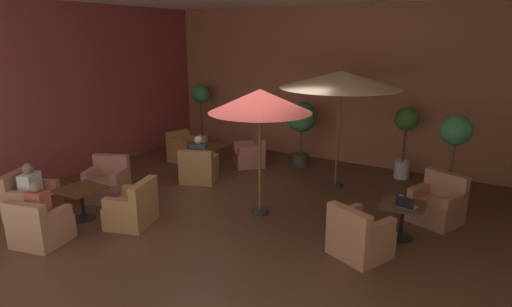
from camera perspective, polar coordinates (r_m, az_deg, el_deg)
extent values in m
cube|color=#533221|center=(8.55, -1.51, -7.70)|extent=(9.98, 8.69, 0.02)
cube|color=#A96343|center=(11.78, 9.83, 9.12)|extent=(9.98, 0.08, 4.17)
cube|color=brown|center=(11.38, -23.37, 7.86)|extent=(0.08, 8.69, 4.17)
cylinder|color=black|center=(7.85, 18.93, -10.63)|extent=(0.43, 0.43, 0.02)
cylinder|color=black|center=(7.74, 19.12, -8.76)|extent=(0.07, 0.07, 0.59)
cube|color=#503923|center=(7.62, 19.32, -6.62)|extent=(0.75, 0.75, 0.03)
cube|color=#AB6D4D|center=(8.59, 23.08, -7.18)|extent=(1.04, 1.00, 0.45)
cube|color=#AB6D4D|center=(8.68, 24.39, -3.85)|extent=(0.82, 0.46, 0.47)
cube|color=#AB6D4D|center=(8.30, 25.18, -5.85)|extent=(0.35, 0.59, 0.19)
cube|color=#AB6D4D|center=(8.61, 21.23, -4.66)|extent=(0.35, 0.59, 0.19)
cube|color=#B6714E|center=(7.00, 13.94, -11.57)|extent=(1.03, 1.01, 0.45)
cube|color=#B6714E|center=(6.61, 12.49, -9.01)|extent=(0.79, 0.47, 0.41)
cube|color=#B6714E|center=(7.08, 12.30, -8.06)|extent=(0.35, 0.59, 0.24)
cube|color=#B6714E|center=(6.70, 16.56, -9.80)|extent=(0.35, 0.59, 0.24)
cylinder|color=black|center=(8.78, -22.26, -8.11)|extent=(0.43, 0.43, 0.02)
cylinder|color=black|center=(8.68, -22.45, -6.41)|extent=(0.07, 0.07, 0.59)
cube|color=#4E2F17|center=(8.57, -22.66, -4.48)|extent=(0.78, 0.78, 0.03)
cube|color=#AB6F50|center=(8.04, -27.00, -9.34)|extent=(0.91, 0.90, 0.43)
cube|color=#AB6F50|center=(7.70, -28.87, -7.34)|extent=(0.77, 0.33, 0.39)
cube|color=#AB6F50|center=(8.16, -28.61, -6.85)|extent=(0.27, 0.60, 0.19)
cube|color=#AB6F50|center=(7.74, -25.43, -7.59)|extent=(0.27, 0.60, 0.19)
cube|color=#AA6F43|center=(8.18, -16.57, -7.80)|extent=(0.93, 0.99, 0.42)
cube|color=#AA6F43|center=(7.89, -15.03, -5.20)|extent=(0.40, 0.83, 0.43)
cube|color=#AA6F43|center=(7.82, -18.21, -6.58)|extent=(0.58, 0.31, 0.20)
cube|color=#AA6F43|center=(8.35, -15.84, -4.95)|extent=(0.58, 0.31, 0.20)
cube|color=#A66754|center=(9.53, -19.50, -4.60)|extent=(1.00, 0.99, 0.45)
cube|color=#A66754|center=(9.64, -19.00, -1.47)|extent=(0.77, 0.46, 0.46)
cube|color=#A66754|center=(9.25, -18.04, -2.85)|extent=(0.36, 0.59, 0.23)
cube|color=#A66754|center=(9.53, -21.49, -2.64)|extent=(0.36, 0.59, 0.23)
cube|color=#AF6F50|center=(9.22, -27.95, -6.24)|extent=(1.05, 1.05, 0.45)
cube|color=#AF6F50|center=(9.26, -29.88, -3.54)|extent=(0.49, 0.79, 0.43)
cube|color=#AF6F50|center=(9.35, -26.88, -3.75)|extent=(0.62, 0.38, 0.18)
cube|color=#AF6F50|center=(8.85, -29.14, -5.10)|extent=(0.62, 0.38, 0.18)
cylinder|color=black|center=(11.19, -6.12, -1.96)|extent=(0.35, 0.35, 0.02)
cylinder|color=black|center=(11.10, -6.17, -0.58)|extent=(0.07, 0.07, 0.59)
cube|color=#4F3A20|center=(11.02, -6.21, 0.98)|extent=(0.73, 0.73, 0.03)
cube|color=#B07744|center=(11.86, -9.54, 0.00)|extent=(0.87, 0.83, 0.45)
cube|color=#B07744|center=(11.98, -10.55, 2.15)|extent=(0.28, 0.73, 0.38)
cube|color=#B07744|center=(11.92, -8.45, 1.82)|extent=(0.61, 0.24, 0.24)
cube|color=#B07744|center=(11.57, -10.56, 1.30)|extent=(0.61, 0.24, 0.24)
cube|color=#B17A47|center=(10.19, -7.68, -2.59)|extent=(1.00, 0.95, 0.42)
cube|color=#B17A47|center=(9.82, -8.24, -0.79)|extent=(0.80, 0.44, 0.40)
cube|color=#B17A47|center=(10.24, -9.45, -0.72)|extent=(0.33, 0.57, 0.21)
cube|color=#B17A47|center=(10.05, -5.88, -0.90)|extent=(0.33, 0.57, 0.21)
cube|color=#AF6756|center=(11.31, -1.04, -0.66)|extent=(1.07, 1.07, 0.41)
cube|color=#AF6756|center=(11.28, 0.39, 1.33)|extent=(0.66, 0.66, 0.37)
cube|color=#AF6756|center=(10.92, -0.87, 0.43)|extent=(0.50, 0.51, 0.21)
cube|color=#AF6756|center=(11.52, -1.61, 1.23)|extent=(0.50, 0.51, 0.21)
cylinder|color=#2D2D2D|center=(9.99, 10.68, -4.16)|extent=(0.32, 0.32, 0.08)
cylinder|color=brown|center=(9.64, 11.05, 2.92)|extent=(0.06, 0.06, 2.60)
cone|color=beige|center=(9.46, 11.42, 9.83)|extent=(2.68, 2.68, 0.37)
cylinder|color=#2D2D2D|center=(8.38, 0.51, -7.81)|extent=(0.32, 0.32, 0.08)
cylinder|color=brown|center=(7.99, 0.53, -0.18)|extent=(0.06, 0.06, 2.39)
cone|color=#C5443C|center=(7.77, 0.55, 7.16)|extent=(1.93, 1.93, 0.43)
cylinder|color=silver|center=(10.94, 19.16, -2.04)|extent=(0.36, 0.36, 0.43)
cylinder|color=brown|center=(10.78, 19.45, 1.10)|extent=(0.06, 0.06, 0.80)
sphere|color=#3D6D2D|center=(10.65, 19.76, 4.44)|extent=(0.56, 0.56, 0.56)
cylinder|color=silver|center=(13.48, -7.27, 1.77)|extent=(0.34, 0.34, 0.35)
cylinder|color=brown|center=(13.33, -7.37, 4.70)|extent=(0.06, 0.06, 1.05)
sphere|color=#3A7A4B|center=(13.21, -7.49, 7.99)|extent=(0.58, 0.58, 0.58)
cylinder|color=#3E372B|center=(11.41, 6.04, -0.81)|extent=(0.46, 0.46, 0.32)
cylinder|color=brown|center=(11.29, 6.11, 1.60)|extent=(0.06, 0.06, 0.66)
sphere|color=#39784B|center=(11.14, 6.21, 4.95)|extent=(0.80, 0.80, 0.80)
cylinder|color=silver|center=(9.85, 24.62, -4.56)|extent=(0.46, 0.46, 0.43)
cylinder|color=brown|center=(9.66, 25.03, -1.07)|extent=(0.06, 0.06, 0.82)
sphere|color=#3C884D|center=(9.51, 25.50, 2.87)|extent=(0.64, 0.64, 0.64)
cube|color=#B44C3D|center=(7.87, -27.41, -6.30)|extent=(0.37, 0.31, 0.49)
sphere|color=#84614B|center=(7.76, -27.71, -4.04)|extent=(0.18, 0.18, 0.18)
cube|color=#303A3A|center=(10.06, -7.77, -0.07)|extent=(0.43, 0.34, 0.51)
sphere|color=tan|center=(9.97, -7.85, 1.83)|extent=(0.20, 0.20, 0.20)
cube|color=silver|center=(9.08, -28.30, -3.68)|extent=(0.38, 0.46, 0.42)
sphere|color=#805E4B|center=(9.00, -28.55, -1.85)|extent=(0.21, 0.21, 0.21)
cylinder|color=white|center=(7.71, 19.03, -5.75)|extent=(0.08, 0.08, 0.11)
cube|color=#9EA0A5|center=(7.53, 19.77, -6.75)|extent=(0.35, 0.28, 0.01)
cube|color=black|center=(7.39, 19.50, -6.29)|extent=(0.31, 0.07, 0.19)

